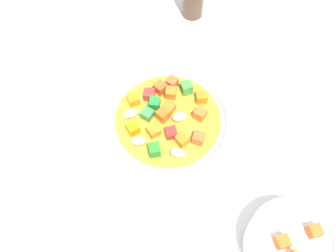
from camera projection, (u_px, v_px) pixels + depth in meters
ground_plane at (168, 138)px, 47.97cm from camera, size 140.00×140.00×2.00cm
soup_bowl_main at (168, 125)px, 45.04cm from camera, size 15.63×15.63×5.42cm
spoon at (251, 79)px, 50.96cm from camera, size 22.77×6.44×0.79cm
side_bowl_small at (290, 245)px, 38.38cm from camera, size 9.41×9.41×4.45cm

